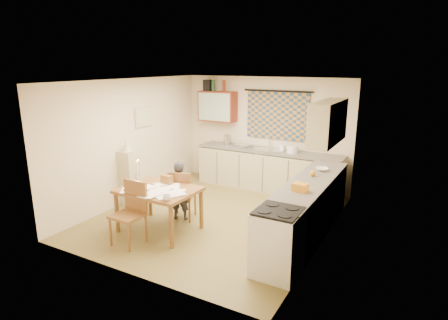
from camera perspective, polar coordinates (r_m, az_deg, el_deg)
The scene contains 44 objects.
floor at distance 7.08m, azimuth -1.27°, elevation -8.75°, with size 4.00×4.50×0.02m, color brown.
ceiling at distance 6.51m, azimuth -1.40°, elevation 12.08°, with size 4.00×4.50×0.02m, color white.
wall_back at distance 8.66m, azimuth 6.26°, elevation 4.23°, with size 4.00×0.02×2.50m, color beige.
wall_front at distance 4.94m, azimuth -14.73°, elevation -4.13°, with size 4.00×0.02×2.50m, color beige.
wall_left at distance 7.87m, azimuth -14.09°, elevation 2.83°, with size 0.02×4.50×2.50m, color beige.
wall_right at distance 5.95m, azimuth 15.61°, elevation -1.00°, with size 0.02×4.50×2.50m, color beige.
window_blind at distance 8.46m, azimuth 8.11°, elevation 6.66°, with size 1.45×0.03×1.05m, color navy.
curtain_rod at distance 8.38m, azimuth 8.20°, elevation 10.38°, with size 0.04×0.04×1.60m, color black.
wall_cabinet at distance 8.93m, azimuth -0.98°, elevation 8.19°, with size 0.90×0.34×0.70m, color maroon.
wall_cabinet_glass at distance 8.79m, azimuth -1.54°, elevation 8.08°, with size 0.84×0.02×0.64m, color #99B2A5.
upper_cabinet_right at distance 6.40m, azimuth 15.59°, elevation 5.56°, with size 0.34×1.30×0.70m, color tan.
framed_print at distance 8.06m, azimuth -12.13°, elevation 6.46°, with size 0.04×0.50×0.40m, color beige.
print_canvas at distance 8.04m, azimuth -12.00°, elevation 6.45°, with size 0.01×0.42×0.32m, color silver.
counter_back at distance 8.48m, azimuth 6.70°, elevation -1.55°, with size 3.30×0.62×0.92m.
counter_right at distance 6.40m, azimuth 12.70°, elevation -7.26°, with size 0.62×2.95×0.92m.
stove at distance 5.17m, azimuth 8.12°, elevation -12.34°, with size 0.60×0.60×0.93m.
sink at distance 8.38m, azimuth 6.63°, elevation 1.29°, with size 0.55×0.45×0.10m, color silver.
tap at distance 8.52m, azimuth 7.00°, elevation 2.73°, with size 0.03×0.03×0.28m, color silver.
dish_rack at distance 8.61m, azimuth 2.89°, elevation 2.20°, with size 0.35×0.30×0.06m, color silver.
kettle at distance 8.77m, azimuth 0.56°, elevation 3.05°, with size 0.18×0.18×0.24m, color silver.
mixing_bowl at distance 8.16m, azimuth 10.38°, elevation 1.65°, with size 0.24×0.24×0.16m, color white.
soap_bottle at distance 8.28m, azimuth 8.94°, elevation 2.01°, with size 0.10×0.11×0.19m, color white.
bowl at distance 6.92m, azimuth 14.69°, elevation -1.38°, with size 0.28×0.28×0.05m, color white.
orange_bag at distance 5.76m, azimuth 11.52°, elevation -4.08°, with size 0.22×0.16×0.12m, color orange.
fruit_orange at distance 6.56m, azimuth 13.39°, elevation -1.98°, with size 0.10×0.10×0.10m, color orange.
speaker at distance 9.03m, azimuth -2.53°, elevation 11.31°, with size 0.16×0.20×0.26m, color black.
bottle_green at distance 8.95m, azimuth -1.69°, elevation 11.29°, with size 0.07×0.07×0.26m, color #195926.
bottle_brown at distance 8.81m, azimuth -0.03°, elevation 11.24°, with size 0.07×0.07×0.26m, color maroon.
dining_table at distance 6.51m, azimuth -9.80°, elevation -7.42°, with size 1.27×0.97×0.75m.
chair_far at distance 6.96m, azimuth -6.30°, elevation -6.63°, with size 0.52×0.52×0.93m.
chair_near at distance 6.17m, azimuth -14.24°, elevation -9.62°, with size 0.46×0.46×1.00m.
person at distance 6.85m, azimuth -6.77°, elevation -4.63°, with size 0.45×0.35×1.11m, color black.
shelf_stand at distance 7.72m, azimuth -14.27°, elevation -2.70°, with size 0.32×0.30×1.12m, color tan.
lampshade at distance 7.56m, azimuth -14.59°, elevation 2.16°, with size 0.20×0.20×0.22m, color beige.
letter_rack at distance 6.58m, azimuth -8.72°, elevation -2.96°, with size 0.22×0.10×0.16m, color brown.
mug at distance 5.81m, azimuth -8.72°, elevation -5.69°, with size 0.12×0.12×0.09m, color white.
magazine at distance 6.50m, azimuth -14.45°, elevation -4.12°, with size 0.24×0.30×0.03m, color maroon.
book at distance 6.57m, azimuth -13.32°, elevation -3.86°, with size 0.18×0.23×0.02m, color orange.
orange_box at distance 6.34m, azimuth -13.93°, elevation -4.48°, with size 0.12×0.08×0.04m, color orange.
eyeglasses at distance 6.04m, azimuth -10.70°, elevation -5.38°, with size 0.13×0.04×0.02m, color black.
candle_holder at distance 6.71m, azimuth -13.13°, elevation -2.74°, with size 0.06×0.06×0.18m, color silver.
candle at distance 6.64m, azimuth -13.11°, elevation -1.12°, with size 0.02×0.02×0.22m, color white.
candle_flame at distance 6.63m, azimuth -12.95°, elevation -0.04°, with size 0.02×0.02×0.02m, color #FFCC66.
papers at distance 6.22m, azimuth -9.66°, elevation -4.72°, with size 1.15×0.93×0.02m.
Camera 1 is at (3.29, -5.60, 2.79)m, focal length 30.00 mm.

